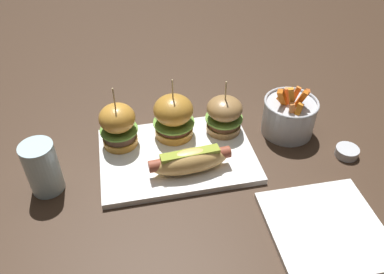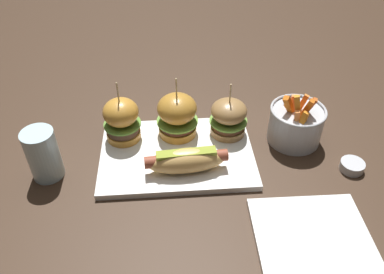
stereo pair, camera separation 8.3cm
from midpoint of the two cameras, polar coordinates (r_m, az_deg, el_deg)
name	(u,v)px [view 2 (the right image)]	position (r m, az deg, el deg)	size (l,w,h in m)	color
ground_plane	(177,156)	(0.86, 0.55, -2.97)	(3.00, 3.00, 0.00)	#382619
platter_main	(177,154)	(0.86, 0.55, -2.63)	(0.33, 0.23, 0.01)	white
hot_dog	(186,160)	(0.79, 2.16, -3.51)	(0.17, 0.06, 0.05)	tan
slider_left	(122,119)	(0.87, -7.56, 2.47)	(0.08, 0.08, 0.15)	#C58731
slider_center	(177,115)	(0.87, 0.54, 3.14)	(0.09, 0.09, 0.15)	#B37C2C
slider_right	(229,117)	(0.89, 8.04, 2.78)	(0.09, 0.09, 0.13)	olive
fries_bucket	(296,124)	(0.92, 17.43, 1.77)	(0.12, 0.12, 0.13)	#B7BABF
sauce_ramekin	(352,166)	(0.91, 24.82, -3.95)	(0.05, 0.05, 0.02)	#B7BABF
side_plate	(314,243)	(0.75, 20.56, -14.43)	(0.20, 0.20, 0.01)	white
water_glass	(43,154)	(0.83, -18.30, -2.56)	(0.06, 0.06, 0.11)	silver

